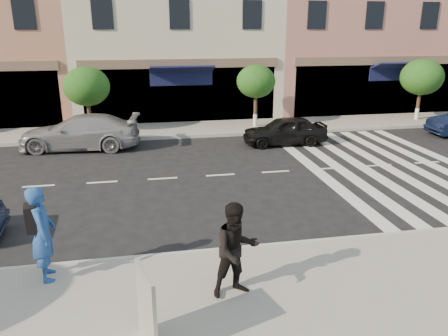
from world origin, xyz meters
TOP-DOWN VIEW (x-y plane):
  - ground at (0.00, 0.00)m, footprint 120.00×120.00m
  - sidewalk_near at (0.00, -3.75)m, footprint 60.00×4.50m
  - sidewalk_far at (0.00, 11.00)m, footprint 60.00×3.00m
  - building_centre at (-0.50, 17.00)m, footprint 11.00×9.00m
  - building_east_mid at (11.50, 17.00)m, footprint 13.00×9.00m
  - street_tree_wb at (-5.00, 10.80)m, footprint 2.10×2.10m
  - street_tree_c at (3.00, 10.80)m, footprint 1.90×1.90m
  - street_tree_ea at (12.00, 10.80)m, footprint 2.20×2.20m
  - photographer at (-4.57, -2.00)m, footprint 0.59×0.78m
  - walker at (-1.01, -3.24)m, footprint 1.01×0.85m
  - poster_board at (-2.64, -4.38)m, footprint 0.38×0.86m
  - car_far_left at (-5.19, 8.50)m, footprint 5.11×2.53m
  - car_far_mid at (3.50, 7.60)m, footprint 3.65×1.50m

SIDE VIEW (x-z plane):
  - ground at x=0.00m, z-range 0.00..0.00m
  - sidewalk_near at x=0.00m, z-range 0.00..0.15m
  - sidewalk_far at x=0.00m, z-range 0.00..0.15m
  - car_far_mid at x=3.50m, z-range 0.00..1.24m
  - car_far_left at x=-5.19m, z-range 0.00..1.43m
  - poster_board at x=-2.64m, z-range 0.13..1.47m
  - walker at x=-1.01m, z-range 0.15..1.97m
  - photographer at x=-4.57m, z-range 0.15..2.09m
  - street_tree_wb at x=-5.00m, z-range 0.78..3.84m
  - street_tree_c at x=3.00m, z-range 0.84..3.87m
  - street_tree_ea at x=12.00m, z-range 0.80..3.99m
  - building_centre at x=-0.50m, z-range 0.00..11.00m
  - building_east_mid at x=11.50m, z-range 0.00..13.00m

